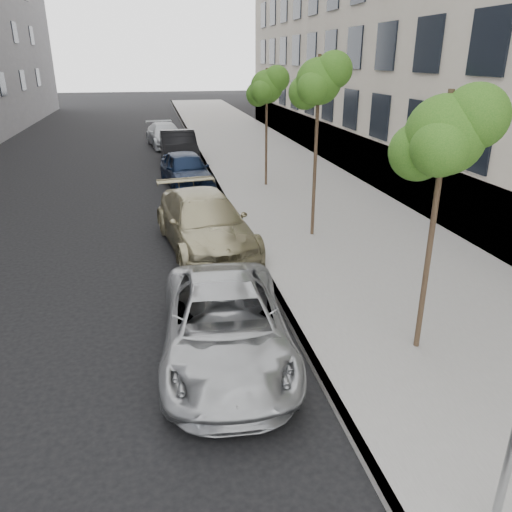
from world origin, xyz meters
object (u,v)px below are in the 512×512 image
object	(u,v)px
tree_mid	(320,82)
sedan_black	(179,147)
tree_far	(267,87)
sedan_rear	(165,135)
suv	(205,222)
sedan_blue	(186,170)
tree_near	(447,135)
minivan	(225,325)

from	to	relation	value
tree_mid	sedan_black	world-z (taller)	tree_mid
tree_far	sedan_rear	xyz separation A→B (m)	(-3.83, 11.56, -3.39)
tree_far	suv	size ratio (longest dim) A/B	0.88
sedan_blue	sedan_black	size ratio (longest dim) A/B	0.88
tree_far	sedan_rear	size ratio (longest dim) A/B	0.99
tree_near	sedan_blue	distance (m)	14.52
tree_mid	sedan_rear	world-z (taller)	tree_mid
tree_far	minivan	bearing A→B (deg)	-105.98
tree_mid	sedan_black	xyz separation A→B (m)	(-3.33, 12.56, -3.73)
tree_near	tree_far	world-z (taller)	tree_far
tree_mid	minivan	distance (m)	7.95
suv	tree_far	bearing A→B (deg)	56.08
tree_mid	minivan	world-z (taller)	tree_mid
tree_near	tree_mid	xyz separation A→B (m)	(-0.00, 6.50, 0.53)
sedan_rear	sedan_black	bearing A→B (deg)	-92.88
minivan	sedan_rear	distance (m)	24.01
tree_mid	tree_near	bearing A→B (deg)	-90.00
suv	sedan_blue	world-z (taller)	suv
sedan_rear	sedan_blue	bearing A→B (deg)	-95.45
minivan	sedan_black	xyz separation A→B (m)	(0.24, 18.51, 0.15)
sedan_rear	suv	bearing A→B (deg)	-96.54
tree_far	tree_mid	bearing A→B (deg)	-90.00
tree_mid	sedan_rear	xyz separation A→B (m)	(-3.83, 18.06, -3.85)
tree_near	minivan	world-z (taller)	tree_near
tree_far	sedan_black	distance (m)	7.64
tree_far	sedan_rear	distance (m)	12.64
tree_far	suv	xyz separation A→B (m)	(-3.33, -6.71, -3.30)
tree_near	sedan_black	xyz separation A→B (m)	(-3.33, 19.06, -3.20)
sedan_rear	tree_far	bearing A→B (deg)	-79.78
minivan	sedan_blue	xyz separation A→B (m)	(0.24, 13.21, 0.08)
tree_near	tree_far	bearing A→B (deg)	90.00
tree_mid	sedan_black	distance (m)	13.51
tree_far	sedan_black	size ratio (longest dim) A/B	0.95
tree_mid	suv	xyz separation A→B (m)	(-3.33, -0.21, -3.77)
tree_far	tree_near	bearing A→B (deg)	-90.00
tree_near	tree_far	size ratio (longest dim) A/B	0.99
tree_mid	sedan_rear	bearing A→B (deg)	101.98
tree_mid	sedan_blue	world-z (taller)	tree_mid
minivan	suv	distance (m)	5.74
tree_near	sedan_blue	xyz separation A→B (m)	(-3.33, 13.75, -3.27)
sedan_black	sedan_rear	distance (m)	5.53
tree_near	suv	bearing A→B (deg)	117.89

